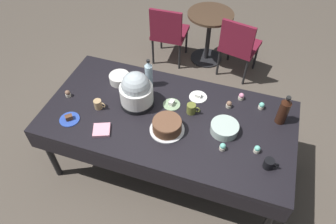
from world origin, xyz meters
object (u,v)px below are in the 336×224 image
Objects in this scene: ceramic_snack_bowl at (120,78)px; cupcake_rose at (229,104)px; cupcake_vanilla at (262,106)px; glass_salad_bowl at (224,128)px; maroon_chair_left at (169,31)px; potluck_table at (168,120)px; coffee_mug_olive at (192,109)px; soda_bottle_cola at (284,111)px; coffee_mug_black at (269,164)px; cupcake_mint at (68,94)px; dessert_plate_sage at (172,104)px; maroon_chair_right at (239,44)px; slow_cooker at (136,91)px; soda_bottle_water at (149,74)px; coffee_mug_tan at (98,104)px; round_cafe_table at (209,28)px; dessert_plate_white at (198,96)px; cupcake_berry at (257,149)px; dessert_plate_cobalt at (69,119)px; cupcake_cocoa at (241,96)px; cupcake_lemon at (223,147)px; frosted_layer_cake at (167,126)px.

cupcake_rose is at bearing -0.00° from ceramic_snack_bowl.
cupcake_vanilla is 0.29m from cupcake_rose.
glass_salad_bowl is 0.28× the size of maroon_chair_left.
potluck_table is 18.01× the size of coffee_mug_olive.
soda_bottle_cola is 2.50× the size of coffee_mug_black.
cupcake_mint is 1.86m from coffee_mug_black.
maroon_chair_right is at bearing 75.36° from dessert_plate_sage.
slow_cooker is 0.84m from cupcake_rose.
coffee_mug_tan is (-0.32, -0.43, -0.10)m from soda_bottle_water.
soda_bottle_cola reaches higher than round_cafe_table.
dessert_plate_white is at bearing 27.12° from coffee_mug_tan.
potluck_table is 0.16m from dessert_plate_sage.
glass_salad_bowl is 0.78× the size of soda_bottle_water.
coffee_mug_tan reaches higher than dessert_plate_sage.
ceramic_snack_bowl is 0.23× the size of maroon_chair_left.
cupcake_berry is (0.60, -0.45, 0.02)m from dessert_plate_white.
dessert_plate_cobalt is at bearing -155.20° from cupcake_rose.
coffee_mug_black is at bearing -64.44° from cupcake_cocoa.
soda_bottle_water is 1.32m from coffee_mug_black.
coffee_mug_tan is (-0.80, -0.21, -0.00)m from coffee_mug_olive.
soda_bottle_water is (-0.82, 0.53, 0.11)m from cupcake_lemon.
slow_cooker is 1.66m from maroon_chair_left.
maroon_chair_right is (1.18, 1.97, -0.27)m from dessert_plate_cobalt.
soda_bottle_cola reaches higher than frosted_layer_cake.
coffee_mug_olive is at bearing 5.45° from slow_cooker.
cupcake_rose is 0.46m from soda_bottle_cola.
maroon_chair_left is 0.93m from maroon_chair_right.
dessert_plate_cobalt is 0.28m from coffee_mug_tan.
cupcake_cocoa reaches higher than dessert_plate_cobalt.
maroon_chair_left is (-0.25, 1.33, -0.40)m from soda_bottle_water.
cupcake_cocoa is 1.60m from cupcake_mint.
coffee_mug_tan reaches higher than coffee_mug_black.
slow_cooker reaches higher than cupcake_vanilla.
coffee_mug_olive reaches higher than dessert_plate_sage.
maroon_chair_right reaches higher than cupcake_lemon.
coffee_mug_tan is at bearing -170.37° from potluck_table.
cupcake_vanilla reaches higher than dessert_plate_white.
cupcake_rose is (0.29, -0.03, 0.02)m from dessert_plate_white.
soda_bottle_water reaches higher than round_cafe_table.
potluck_table is 0.37m from dessert_plate_white.
cupcake_cocoa is 1.30m from coffee_mug_tan.
cupcake_cocoa is at bearing 80.52° from glass_salad_bowl.
cupcake_rose reaches higher than dessert_plate_sage.
round_cafe_table is (0.54, 1.60, -0.29)m from ceramic_snack_bowl.
slow_cooker is 0.41× the size of maroon_chair_left.
coffee_mug_black is 0.14× the size of maroon_chair_right.
ceramic_snack_bowl is 1.57m from coffee_mug_black.
coffee_mug_black reaches higher than cupcake_mint.
cupcake_mint is 1.48m from cupcake_rose.
ceramic_snack_bowl is 1.78× the size of coffee_mug_tan.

